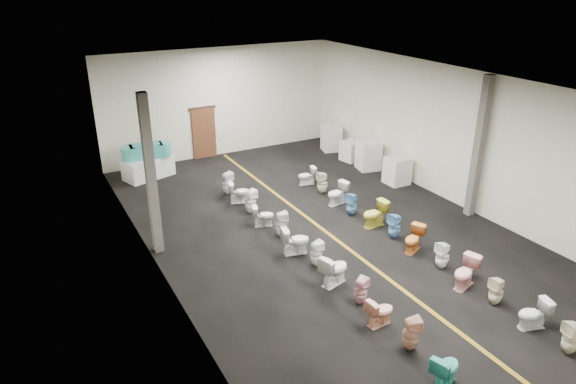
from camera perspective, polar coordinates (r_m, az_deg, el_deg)
name	(u,v)px	position (r m, az deg, el deg)	size (l,w,h in m)	color
floor	(320,228)	(15.86, 3.61, -3.96)	(16.00, 16.00, 0.00)	black
ceiling	(324,81)	(14.38, 4.06, 12.21)	(16.00, 16.00, 0.00)	black
wall_back	(220,102)	(21.87, -7.59, 9.84)	(10.00, 10.00, 0.00)	beige
wall_left	(151,191)	(13.14, -14.95, 0.12)	(16.00, 16.00, 0.00)	beige
wall_right	(449,135)	(18.04, 17.46, 6.10)	(16.00, 16.00, 0.00)	beige
aisle_stripe	(320,227)	(15.86, 3.61, -3.95)	(0.12, 15.60, 0.01)	#866413
back_door	(204,133)	(21.85, -9.32, 6.46)	(1.00, 0.10, 2.10)	#562D19
door_frame	(202,108)	(21.58, -9.52, 9.19)	(1.15, 0.08, 0.10)	#331C11
column_left	(151,176)	(14.10, -15.01, 1.71)	(0.25, 0.25, 4.50)	#59544C
column_right	(479,148)	(16.91, 20.43, 4.59)	(0.25, 0.25, 4.50)	#59544C
display_table	(148,167)	(20.26, -15.26, 2.66)	(1.81, 0.90, 0.80)	silver
bathtub	(146,151)	(20.04, -15.46, 4.45)	(1.86, 0.75, 0.55)	teal
appliance_crate_a	(397,171)	(19.36, 12.03, 2.34)	(0.78, 0.78, 1.00)	silver
appliance_crate_b	(368,156)	(20.61, 8.92, 4.03)	(0.81, 0.81, 1.12)	silver
appliance_crate_c	(351,151)	(21.54, 7.04, 4.56)	(0.73, 0.73, 0.82)	silver
appliance_crate_d	(331,138)	(22.68, 4.84, 5.99)	(0.77, 0.77, 1.10)	silver
toilet_left_0	(446,369)	(10.65, 17.10, -18.26)	(0.39, 0.69, 0.70)	teal
toilet_left_1	(411,334)	(11.24, 13.51, -15.06)	(0.35, 0.36, 0.77)	#DA9E83
toilet_left_2	(380,312)	(11.81, 10.19, -12.94)	(0.38, 0.66, 0.67)	#FEB392
toilet_left_3	(361,291)	(12.38, 8.09, -10.84)	(0.31, 0.32, 0.69)	#DA9CA3
toilet_left_4	(334,269)	(12.99, 5.16, -8.55)	(0.46, 0.81, 0.83)	white
toilet_left_5	(316,253)	(13.74, 3.17, -6.83)	(0.32, 0.33, 0.72)	white
toilet_left_6	(295,241)	(14.27, 0.82, -5.41)	(0.44, 0.78, 0.79)	white
toilet_left_7	(281,224)	(15.18, -0.77, -3.57)	(0.35, 0.36, 0.78)	white
toilet_left_8	(263,216)	(15.83, -2.78, -2.64)	(0.38, 0.66, 0.67)	white
toilet_left_9	(251,202)	(16.64, -4.19, -1.07)	(0.37, 0.37, 0.81)	white
toilet_left_10	(239,192)	(17.47, -5.44, -0.02)	(0.41, 0.73, 0.74)	white
toilet_left_11	(227,183)	(18.17, -6.75, 0.98)	(0.37, 0.37, 0.81)	white
toilet_right_0	(571,338)	(12.30, 28.96, -13.98)	(0.34, 0.35, 0.76)	beige
toilet_right_1	(534,314)	(12.71, 25.63, -12.15)	(0.40, 0.69, 0.71)	white
toilet_right_2	(496,291)	(13.17, 22.13, -10.15)	(0.33, 0.33, 0.72)	beige
toilet_right_3	(466,273)	(13.56, 19.13, -8.46)	(0.45, 0.79, 0.80)	#F2ABA6
toilet_right_4	(443,255)	(14.18, 16.80, -6.75)	(0.35, 0.35, 0.77)	white
toilet_right_5	(414,239)	(14.81, 13.80, -5.11)	(0.42, 0.73, 0.74)	orange
toilet_right_6	(395,226)	(15.37, 11.76, -3.73)	(0.36, 0.36, 0.79)	#649CD0
toilet_right_7	(375,214)	(15.97, 9.62, -2.42)	(0.46, 0.80, 0.82)	gold
toilet_right_8	(352,204)	(16.60, 7.09, -1.35)	(0.34, 0.35, 0.77)	#619CCE
toilet_right_9	(337,193)	(17.33, 5.50, -0.16)	(0.43, 0.76, 0.78)	white
toilet_right_10	(322,183)	(18.13, 3.85, 1.03)	(0.36, 0.37, 0.81)	beige
toilet_right_11	(307,176)	(18.91, 2.11, 1.80)	(0.37, 0.66, 0.67)	white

